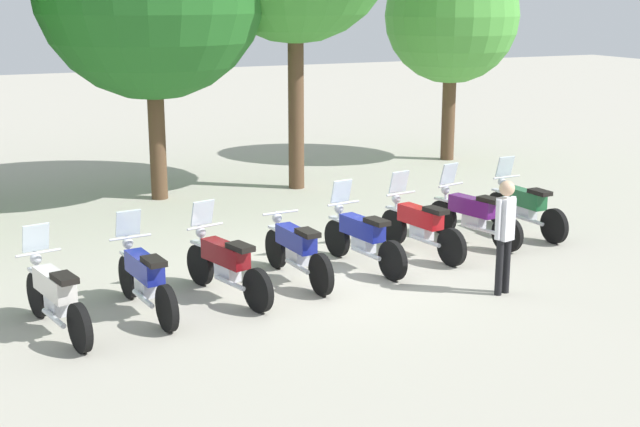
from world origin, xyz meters
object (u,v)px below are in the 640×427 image
object	(u,v)px
motorcycle_2	(226,264)
motorcycle_4	(362,237)
motorcycle_6	(472,214)
tree_3	(452,16)
motorcycle_5	(420,225)
motorcycle_1	(145,278)
motorcycle_3	(296,249)
person_0	(505,228)
motorcycle_7	(524,206)
motorcycle_0	(55,295)

from	to	relation	value
motorcycle_2	motorcycle_4	bearing A→B (deg)	-93.87
motorcycle_6	tree_3	distance (m)	8.87
motorcycle_5	tree_3	distance (m)	9.71
motorcycle_1	motorcycle_4	world-z (taller)	same
motorcycle_1	motorcycle_6	size ratio (longest dim) A/B	1.02
motorcycle_1	motorcycle_2	world-z (taller)	same
motorcycle_3	motorcycle_6	xyz separation A→B (m)	(3.73, 0.72, 0.01)
person_0	tree_3	bearing A→B (deg)	-42.56
motorcycle_3	tree_3	bearing A→B (deg)	-48.74
person_0	motorcycle_1	bearing A→B (deg)	59.99
motorcycle_1	motorcycle_3	distance (m)	2.54
motorcycle_6	motorcycle_7	world-z (taller)	same
motorcycle_0	person_0	bearing A→B (deg)	-112.49
motorcycle_2	person_0	bearing A→B (deg)	-127.11
motorcycle_0	person_0	distance (m)	6.44
motorcycle_6	person_0	bearing A→B (deg)	141.21
motorcycle_2	motorcycle_1	bearing A→B (deg)	82.60
motorcycle_4	person_0	bearing A→B (deg)	-156.13
motorcycle_3	tree_3	distance (m)	11.55
motorcycle_7	person_0	world-z (taller)	person_0
motorcycle_1	motorcycle_4	distance (m)	3.80
motorcycle_5	tree_3	bearing A→B (deg)	-44.28
motorcycle_1	motorcycle_3	bearing A→B (deg)	-86.08
motorcycle_6	person_0	xyz separation A→B (m)	(-1.17, -2.57, 0.50)
motorcycle_7	motorcycle_5	bearing A→B (deg)	95.58
motorcycle_1	person_0	world-z (taller)	person_0
motorcycle_6	tree_3	bearing A→B (deg)	-43.41
motorcycle_1	person_0	distance (m)	5.28
motorcycle_0	motorcycle_3	bearing A→B (deg)	-91.33
motorcycle_0	motorcycle_4	xyz separation A→B (m)	(4.99, 0.92, 0.00)
motorcycle_3	motorcycle_6	world-z (taller)	motorcycle_6
motorcycle_4	motorcycle_7	xyz separation A→B (m)	(3.75, 0.67, 0.00)
motorcycle_2	motorcycle_3	world-z (taller)	motorcycle_2
motorcycle_2	motorcycle_3	distance (m)	1.29
motorcycle_3	motorcycle_5	world-z (taller)	motorcycle_5
motorcycle_1	motorcycle_5	bearing A→B (deg)	-86.38
motorcycle_3	motorcycle_5	distance (m)	2.53
motorcycle_5	person_0	world-z (taller)	person_0
motorcycle_5	motorcycle_7	bearing A→B (deg)	-89.78
motorcycle_3	tree_3	xyz separation A→B (m)	(7.74, 7.92, 3.31)
motorcycle_5	motorcycle_7	xyz separation A→B (m)	(2.50, 0.42, 0.00)
motorcycle_3	motorcycle_6	bearing A→B (deg)	-83.58
motorcycle_4	motorcycle_2	bearing A→B (deg)	92.09
motorcycle_0	motorcycle_6	bearing A→B (deg)	-91.43
motorcycle_2	motorcycle_5	world-z (taller)	same
motorcycle_0	motorcycle_7	bearing A→B (deg)	-92.05
person_0	tree_3	distance (m)	11.41
motorcycle_0	tree_3	xyz separation A→B (m)	(11.48, 8.65, 3.29)
motorcycle_6	tree_3	size ratio (longest dim) A/B	0.38
motorcycle_4	motorcycle_1	bearing A→B (deg)	90.92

